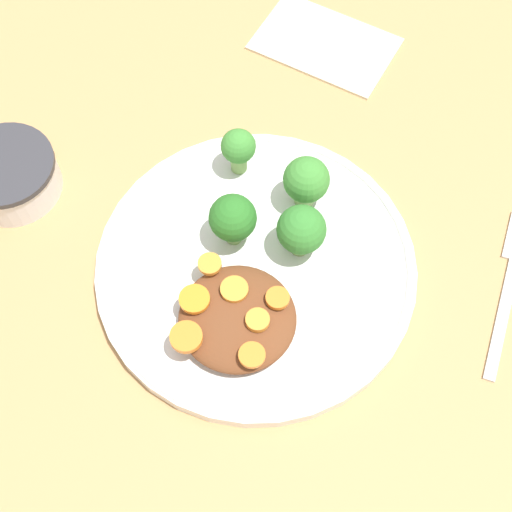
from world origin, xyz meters
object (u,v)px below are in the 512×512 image
object	(u,v)px
dip_bowl	(9,174)
fork	(512,275)
napkin	(326,43)
plate	(256,266)

from	to	relation	value
dip_bowl	fork	world-z (taller)	dip_bowl
dip_bowl	napkin	bearing A→B (deg)	45.98
plate	napkin	xyz separation A→B (m)	(0.00, 0.28, -0.01)
dip_bowl	fork	size ratio (longest dim) A/B	0.54
fork	napkin	xyz separation A→B (m)	(-0.22, 0.23, -0.00)
dip_bowl	fork	distance (m)	0.47
fork	plate	bearing A→B (deg)	108.41
plate	napkin	world-z (taller)	plate
dip_bowl	napkin	size ratio (longest dim) A/B	0.57
napkin	plate	bearing A→B (deg)	-90.29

